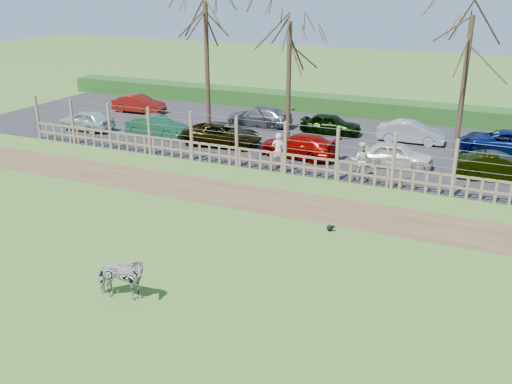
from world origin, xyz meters
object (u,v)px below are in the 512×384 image
at_px(zebra, 121,278).
at_px(car_11, 411,132).
at_px(visitor_b, 360,161).
at_px(car_10, 331,124).
at_px(car_12, 501,142).
at_px(visitor_a, 278,151).
at_px(car_2, 223,134).
at_px(car_9, 259,116).
at_px(car_7, 139,104).
at_px(tree_left, 206,37).
at_px(crow, 330,228).
at_px(tree_right, 468,53).
at_px(car_5, 498,167).
at_px(car_1, 157,126).
at_px(car_3, 299,145).
at_px(car_0, 86,120).
at_px(tree_mid, 289,53).
at_px(car_4, 396,155).

xyz_separation_m(zebra, car_11, (4.55, 20.09, -0.03)).
relative_size(zebra, visitor_b, 0.92).
xyz_separation_m(car_10, car_12, (9.26, -0.05, 0.00)).
relative_size(visitor_a, car_2, 0.40).
bearing_deg(car_9, car_11, 89.01).
bearing_deg(visitor_a, visitor_b, 166.83).
height_order(visitor_a, car_10, visitor_a).
bearing_deg(car_7, car_12, -93.28).
height_order(tree_left, visitor_a, tree_left).
distance_m(crow, car_9, 15.83).
bearing_deg(car_10, zebra, 177.67).
bearing_deg(tree_right, tree_left, -173.66).
xyz_separation_m(visitor_a, car_12, (9.65, 7.11, -0.26)).
xyz_separation_m(crow, car_5, (5.23, 8.47, 0.52)).
relative_size(zebra, car_2, 0.37).
relative_size(zebra, car_1, 0.44).
bearing_deg(crow, zebra, -119.90).
relative_size(car_1, car_11, 1.00).
distance_m(zebra, car_3, 15.04).
relative_size(car_0, car_2, 0.82).
height_order(tree_mid, car_1, tree_mid).
height_order(tree_left, tree_mid, tree_left).
height_order(car_9, car_10, same).
height_order(car_0, car_3, same).
relative_size(visitor_a, car_11, 0.47).
xyz_separation_m(car_3, car_7, (-13.48, 5.23, 0.00)).
bearing_deg(car_0, car_12, 103.23).
bearing_deg(car_7, tree_right, -97.93).
bearing_deg(tree_left, tree_mid, 12.53).
xyz_separation_m(car_9, car_12, (13.88, -0.15, 0.00)).
bearing_deg(car_11, car_10, 88.43).
bearing_deg(car_9, car_3, 40.69).
height_order(visitor_a, car_4, visitor_a).
bearing_deg(tree_left, car_9, 62.72).
bearing_deg(car_1, car_2, -89.83).
xyz_separation_m(tree_right, car_12, (2.09, 1.67, -4.60)).
bearing_deg(car_1, car_9, -41.56).
relative_size(car_3, car_5, 1.14).
height_order(car_0, car_4, same).
height_order(tree_left, car_7, tree_left).
xyz_separation_m(tree_left, zebra, (6.40, -16.86, -4.94)).
height_order(tree_right, car_0, tree_right).
xyz_separation_m(tree_mid, visitor_b, (5.42, -4.90, -3.96)).
bearing_deg(car_5, car_9, 63.41).
xyz_separation_m(tree_left, car_1, (-2.63, -1.41, -4.98)).
xyz_separation_m(tree_mid, car_7, (-11.77, 2.40, -4.23)).
relative_size(zebra, visitor_a, 0.92).
relative_size(tree_mid, tree_right, 0.93).
bearing_deg(car_0, visitor_a, 82.01).
xyz_separation_m(tree_left, car_0, (-7.33, -1.89, -4.98)).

